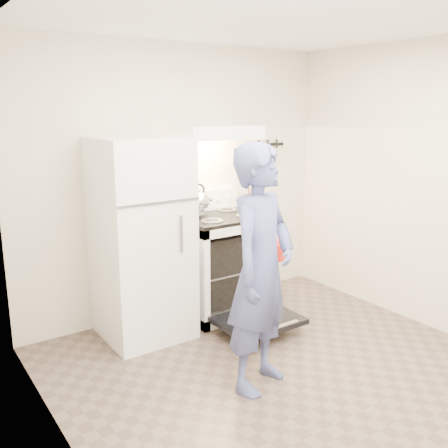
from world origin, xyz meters
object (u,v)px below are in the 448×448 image
(stove_body, at_px, (220,266))
(person, at_px, (261,269))
(dutch_oven, at_px, (269,251))
(tea_kettle, at_px, (198,200))
(refrigerator, at_px, (142,239))

(stove_body, xyz_separation_m, person, (-0.49, -1.23, 0.40))
(person, height_order, dutch_oven, person)
(stove_body, bearing_deg, dutch_oven, -101.37)
(person, bearing_deg, tea_kettle, 53.41)
(refrigerator, bearing_deg, tea_kettle, 9.88)
(stove_body, relative_size, person, 0.54)
(stove_body, bearing_deg, person, -111.80)
(refrigerator, xyz_separation_m, dutch_oven, (0.62, -0.92, 0.02))
(person, bearing_deg, stove_body, 44.98)
(dutch_oven, bearing_deg, tea_kettle, 89.36)
(stove_body, height_order, dutch_oven, dutch_oven)
(stove_body, bearing_deg, refrigerator, -178.23)
(person, bearing_deg, refrigerator, 81.63)
(tea_kettle, bearing_deg, stove_body, -25.34)
(person, xyz_separation_m, dutch_oven, (0.30, 0.28, 0.01))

